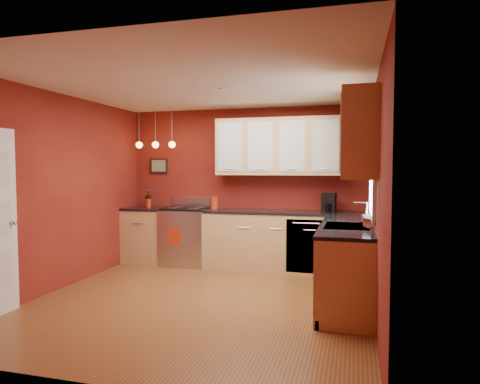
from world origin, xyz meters
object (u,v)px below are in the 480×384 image
(coffee_maker, at_px, (329,203))
(sink, at_px, (347,228))
(gas_range, at_px, (187,236))
(red_canister, at_px, (214,203))
(soap_pump, at_px, (366,218))

(coffee_maker, bearing_deg, sink, -69.10)
(gas_range, relative_size, red_canister, 5.78)
(coffee_maker, bearing_deg, soap_pump, -62.97)
(coffee_maker, distance_m, soap_pump, 1.72)
(gas_range, height_order, coffee_maker, coffee_maker)
(gas_range, xyz_separation_m, red_canister, (0.47, 0.04, 0.56))
(coffee_maker, height_order, soap_pump, coffee_maker)
(gas_range, xyz_separation_m, soap_pump, (2.83, -1.62, 0.57))
(red_canister, distance_m, coffee_maker, 1.86)
(red_canister, bearing_deg, coffee_maker, -0.63)
(gas_range, relative_size, coffee_maker, 3.76)
(gas_range, relative_size, sink, 1.59)
(gas_range, xyz_separation_m, coffee_maker, (2.33, 0.02, 0.60))
(gas_range, bearing_deg, red_canister, 4.41)
(gas_range, distance_m, soap_pump, 3.31)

